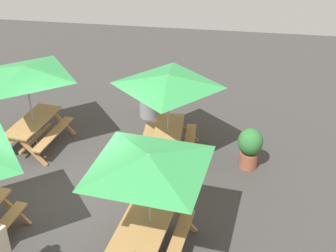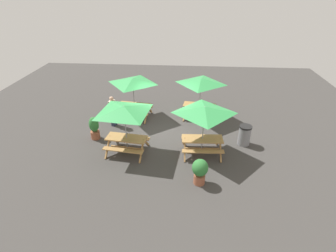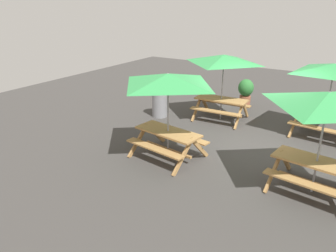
{
  "view_description": "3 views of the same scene",
  "coord_description": "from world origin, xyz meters",
  "views": [
    {
      "loc": [
        -7.99,
        -3.32,
        6.82
      ],
      "look_at": [
        1.93,
        -1.78,
        0.9
      ],
      "focal_mm": 50.0,
      "sensor_mm": 36.0,
      "label": 1
    },
    {
      "loc": [
        1.17,
        -11.67,
        6.87
      ],
      "look_at": [
        0.35,
        -1.02,
        0.9
      ],
      "focal_mm": 28.0,
      "sensor_mm": 36.0,
      "label": 2
    },
    {
      "loc": [
        -2.39,
        8.58,
        4.0
      ],
      "look_at": [
        1.91,
        1.78,
        0.9
      ],
      "focal_mm": 35.0,
      "sensor_mm": 36.0,
      "label": 3
    }
  ],
  "objects": [
    {
      "name": "ground_plane",
      "position": [
        0.0,
        0.0,
        0.0
      ],
      "size": [
        24.0,
        24.0,
        0.0
      ],
      "primitive_type": "plane",
      "color": "#3D3A38",
      "rests_on": "ground"
    },
    {
      "name": "picnic_table_0",
      "position": [
        1.93,
        -1.78,
        1.99
      ],
      "size": [
        2.1,
        2.1,
        2.34
      ],
      "rotation": [
        0.0,
        0.0,
        0.05
      ],
      "color": "#A87A44",
      "rests_on": "ground"
    },
    {
      "name": "picnic_table_2",
      "position": [
        1.91,
        1.78,
        1.99
      ],
      "size": [
        2.26,
        2.26,
        2.34
      ],
      "rotation": [
        0.0,
        0.0,
        -0.14
      ],
      "color": "#A87A44",
      "rests_on": "ground"
    },
    {
      "name": "picnic_table_3",
      "position": [
        -1.43,
        -1.96,
        1.99
      ],
      "size": [
        2.81,
        2.81,
        2.34
      ],
      "rotation": [
        0.0,
        0.0,
        -0.12
      ],
      "color": "#A87A44",
      "rests_on": "ground"
    },
    {
      "name": "trash_bin_gray",
      "position": [
        3.95,
        -0.9,
        0.49
      ],
      "size": [
        0.59,
        0.59,
        0.98
      ],
      "color": "gray",
      "rests_on": "ground"
    },
    {
      "name": "potted_plant_1",
      "position": [
        1.77,
        -3.83,
        0.61
      ],
      "size": [
        0.61,
        0.61,
        1.08
      ],
      "color": "#935138",
      "rests_on": "ground"
    }
  ]
}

